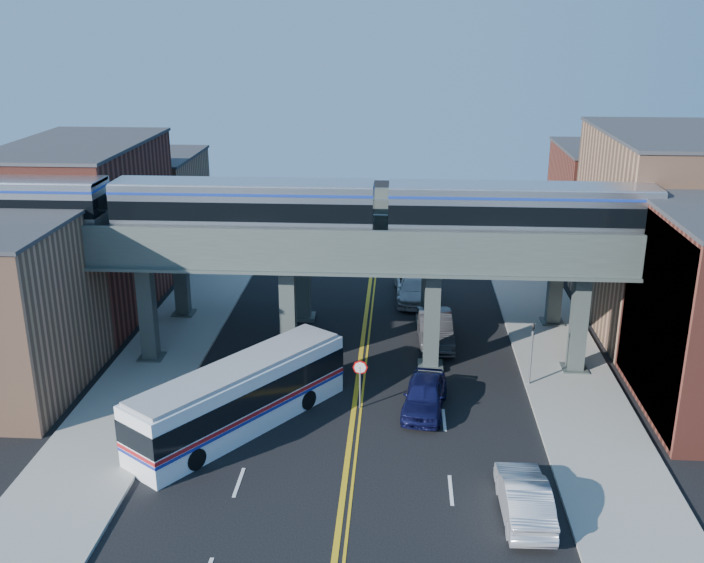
{
  "coord_description": "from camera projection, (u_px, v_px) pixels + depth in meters",
  "views": [
    {
      "loc": [
        2.16,
        -32.43,
        18.98
      ],
      "look_at": [
        -0.35,
        6.75,
        5.47
      ],
      "focal_mm": 40.0,
      "sensor_mm": 36.0,
      "label": 1
    }
  ],
  "objects": [
    {
      "name": "building_west_b",
      "position": [
        85.0,
        230.0,
        51.33
      ],
      "size": [
        8.0,
        14.0,
        11.0
      ],
      "primitive_type": "cube",
      "color": "maroon",
      "rests_on": "ground"
    },
    {
      "name": "mural_panel",
      "position": [
        652.0,
        320.0,
        38.26
      ],
      "size": [
        0.1,
        9.5,
        9.5
      ],
      "primitive_type": "cube",
      "color": "teal",
      "rests_on": "ground"
    },
    {
      "name": "traffic_signal",
      "position": [
        532.0,
        347.0,
        41.26
      ],
      "size": [
        0.15,
        0.18,
        4.1
      ],
      "color": "slate",
      "rests_on": "ground"
    },
    {
      "name": "car_lane_c",
      "position": [
        413.0,
        285.0,
        55.52
      ],
      "size": [
        2.69,
        5.29,
        1.43
      ],
      "primitive_type": "imported",
      "rotation": [
        0.0,
        0.0,
        0.06
      ],
      "color": "silver",
      "rests_on": "ground"
    },
    {
      "name": "elevated_viaduct_near",
      "position": [
        360.0,
        257.0,
        42.35
      ],
      "size": [
        52.0,
        3.6,
        7.4
      ],
      "color": "#38413D",
      "rests_on": "ground"
    },
    {
      "name": "car_lane_a",
      "position": [
        425.0,
        395.0,
        39.2
      ],
      "size": [
        2.64,
        5.2,
        1.7
      ],
      "primitive_type": "imported",
      "rotation": [
        0.0,
        0.0,
        -0.13
      ],
      "color": "#10123C",
      "rests_on": "ground"
    },
    {
      "name": "car_parked_curb",
      "position": [
        524.0,
        497.0,
        30.95
      ],
      "size": [
        1.88,
        5.12,
        1.68
      ],
      "primitive_type": "imported",
      "rotation": [
        0.0,
        0.0,
        3.16
      ],
      "color": "#AFAFB4",
      "rests_on": "ground"
    },
    {
      "name": "elevated_viaduct_far",
      "position": [
        366.0,
        224.0,
        48.96
      ],
      "size": [
        52.0,
        3.6,
        7.4
      ],
      "color": "#38413D",
      "rests_on": "ground"
    },
    {
      "name": "ground",
      "position": [
        350.0,
        438.0,
        36.9
      ],
      "size": [
        120.0,
        120.0,
        0.0
      ],
      "primitive_type": "plane",
      "color": "black",
      "rests_on": "ground"
    },
    {
      "name": "transit_bus",
      "position": [
        240.0,
        397.0,
        37.41
      ],
      "size": [
        9.25,
        11.31,
        3.1
      ],
      "rotation": [
        0.0,
        0.0,
        0.94
      ],
      "color": "white",
      "rests_on": "ground"
    },
    {
      "name": "transit_train",
      "position": [
        244.0,
        207.0,
        41.87
      ],
      "size": [
        43.25,
        2.71,
        3.15
      ],
      "color": "black",
      "rests_on": "elevated_viaduct_near"
    },
    {
      "name": "car_lane_b",
      "position": [
        435.0,
        329.0,
        47.22
      ],
      "size": [
        2.17,
        5.68,
        1.85
      ],
      "primitive_type": "imported",
      "rotation": [
        0.0,
        0.0,
        0.04
      ],
      "color": "#333336",
      "rests_on": "ground"
    },
    {
      "name": "building_west_c",
      "position": [
        148.0,
        206.0,
        64.09
      ],
      "size": [
        8.0,
        10.0,
        8.0
      ],
      "primitive_type": "cube",
      "color": "#9D6D51",
      "rests_on": "ground"
    },
    {
      "name": "car_lane_d",
      "position": [
        414.0,
        289.0,
        54.34
      ],
      "size": [
        2.52,
        5.57,
        1.58
      ],
      "primitive_type": "imported",
      "rotation": [
        0.0,
        0.0,
        -0.06
      ],
      "color": "#A8A8AC",
      "rests_on": "ground"
    },
    {
      "name": "building_east_c",
      "position": [
        608.0,
        207.0,
        61.69
      ],
      "size": [
        8.0,
        10.0,
        9.0
      ],
      "primitive_type": "cube",
      "color": "maroon",
      "rests_on": "ground"
    },
    {
      "name": "sidewalk_east",
      "position": [
        558.0,
        355.0,
        45.62
      ],
      "size": [
        5.0,
        70.0,
        0.16
      ],
      "primitive_type": "cube",
      "color": "gray",
      "rests_on": "ground"
    },
    {
      "name": "stop_sign",
      "position": [
        360.0,
        376.0,
        39.15
      ],
      "size": [
        0.76,
        0.09,
        2.63
      ],
      "color": "slate",
      "rests_on": "ground"
    },
    {
      "name": "building_east_b",
      "position": [
        662.0,
        232.0,
        48.94
      ],
      "size": [
        8.0,
        14.0,
        12.0
      ],
      "primitive_type": "cube",
      "color": "#9D6D51",
      "rests_on": "ground"
    },
    {
      "name": "sidewalk_west",
      "position": [
        170.0,
        345.0,
        47.01
      ],
      "size": [
        5.0,
        70.0,
        0.16
      ],
      "primitive_type": "cube",
      "color": "gray",
      "rests_on": "ground"
    }
  ]
}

